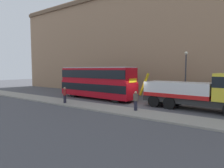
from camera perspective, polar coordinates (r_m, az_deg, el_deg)
name	(u,v)px	position (r m, az deg, el deg)	size (l,w,h in m)	color
ground_plane	(139,104)	(21.06, 8.13, -5.95)	(120.00, 120.00, 0.00)	#4C4C51
near_kerb	(118,110)	(17.48, 1.78, -7.80)	(60.00, 2.80, 0.15)	gray
building_facade	(163,37)	(27.19, 14.95, 13.36)	(60.00, 1.50, 16.00)	#9E7A5B
recovery_tow_truck	(197,91)	(19.17, 24.15, -2.00)	(10.20, 3.10, 3.67)	#2D2D2D
double_decker_bus	(96,81)	(24.51, -4.73, 0.80)	(11.14, 3.11, 4.06)	#B70C19
pedestrian_onlooker	(65,95)	(21.10, -13.96, -3.30)	(0.45, 0.48, 1.71)	#232333
pedestrian_bystander	(136,101)	(16.96, 7.11, -5.07)	(0.47, 0.39, 1.71)	#232333
street_lamp	(186,72)	(23.67, 21.19, 3.39)	(0.36, 0.36, 5.83)	#38383D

